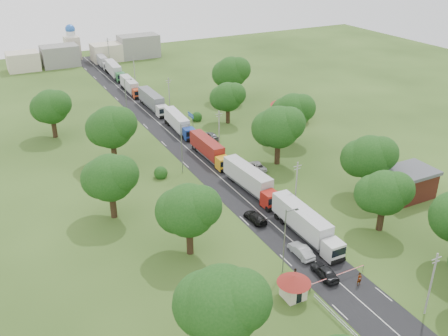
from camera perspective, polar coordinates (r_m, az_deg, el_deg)
ground at (r=87.49m, az=2.47°, el=-3.64°), size 260.00×260.00×0.00m
road at (r=103.38m, az=-3.03°, el=1.21°), size 8.00×200.00×0.04m
boom_barrier at (r=69.37m, az=11.98°, el=-12.23°), size 9.22×0.35×1.18m
guard_booth at (r=65.63m, az=7.99°, el=-12.97°), size 4.40×4.40×3.45m
info_sign at (r=116.89m, az=-3.82°, el=5.76°), size 0.12×3.10×4.10m
pole_0 at (r=65.92m, az=22.59°, el=-12.07°), size 1.60×0.24×9.00m
pole_1 at (r=82.79m, az=8.24°, el=-2.04°), size 1.60×0.24×9.00m
pole_2 at (r=104.55m, az=-0.57°, el=4.33°), size 1.60×0.24×9.00m
pole_3 at (r=128.74m, az=-6.28°, el=8.37°), size 1.60×0.24×9.00m
pole_4 at (r=154.23m, az=-10.22°, el=11.05°), size 1.60×0.24×9.00m
pole_5 at (r=180.46m, az=-13.06°, el=12.94°), size 1.60×0.24×9.00m
lamp_0 at (r=67.78m, az=7.04°, el=-7.95°), size 2.03×0.22×10.00m
lamp_1 at (r=95.00m, az=-4.78°, el=2.52°), size 2.03×0.22×10.00m
lamp_2 at (r=126.12m, az=-11.10°, el=8.08°), size 2.03×0.22×10.00m
tree_2 at (r=79.81m, az=17.82°, el=-2.67°), size 8.00×8.00×10.10m
tree_3 at (r=89.72m, az=16.26°, el=1.23°), size 8.80×8.80×11.07m
tree_4 at (r=98.23m, az=6.21°, el=4.71°), size 9.60×9.60×12.05m
tree_5 at (r=109.43m, az=7.88°, el=6.50°), size 8.80×8.80×11.07m
tree_6 at (r=119.86m, az=0.42°, el=8.15°), size 8.00×8.00×10.10m
tree_7 at (r=136.30m, az=0.82°, el=10.89°), size 9.60×9.60×12.05m
tree_9 at (r=53.57m, az=-0.29°, el=-15.21°), size 9.60×9.60×12.05m
tree_10 at (r=70.42m, az=-4.11°, el=-4.79°), size 8.80×8.80×11.07m
tree_11 at (r=81.15m, az=-12.93°, el=-1.05°), size 8.80×8.80×11.07m
tree_12 at (r=100.07m, az=-12.77°, el=4.61°), size 9.60×9.60×12.05m
tree_13 at (r=117.47m, az=-19.20°, el=6.65°), size 8.80×8.80×11.07m
house_brick at (r=93.12m, az=20.34°, el=-1.59°), size 8.60×6.60×5.20m
house_cream at (r=124.12m, az=7.73°, el=7.11°), size 10.08×10.08×5.80m
distant_town at (r=184.37m, az=-14.92°, el=12.62°), size 52.00×8.00×8.00m
church at (r=190.73m, az=-16.97°, el=13.39°), size 5.00×5.00×12.30m
truck_0 at (r=77.38m, az=9.28°, el=-6.29°), size 2.85×15.68×4.34m
truck_1 at (r=89.17m, az=3.05°, el=-1.39°), size 3.37×15.52×4.29m
truck_2 at (r=101.98m, az=-1.72°, el=2.18°), size 2.51×14.36×3.98m
truck_3 at (r=116.66m, az=-5.24°, el=5.20°), size 3.19×14.39×3.97m
truck_4 at (r=131.84m, az=-8.15°, el=7.60°), size 2.69×15.69×4.35m
truck_5 at (r=146.98m, az=-10.66°, el=9.22°), size 2.81×14.03×3.88m
truck_6 at (r=164.11m, az=-12.43°, el=10.88°), size 3.36×15.54×4.29m
truck_7 at (r=178.24m, az=-13.78°, el=11.82°), size 2.96×13.66×3.77m
car_lane_front at (r=70.49m, az=11.44°, el=-11.54°), size 2.28×4.99×1.66m
car_lane_mid at (r=73.93m, az=8.80°, el=-9.34°), size 1.80×4.92×1.61m
car_lane_rear at (r=81.13m, az=3.59°, el=-5.64°), size 2.27×5.05×1.44m
car_verge_near at (r=98.04m, az=3.79°, el=0.21°), size 2.93×5.32×1.41m
car_verge_far at (r=111.99m, az=-1.48°, el=3.70°), size 1.93×4.78×1.63m
pedestrian_near at (r=70.05m, az=15.22°, el=-12.15°), size 0.70×0.47×1.90m
pedestrian_booth at (r=69.50m, az=8.14°, el=-11.89°), size 0.94×0.98×1.59m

